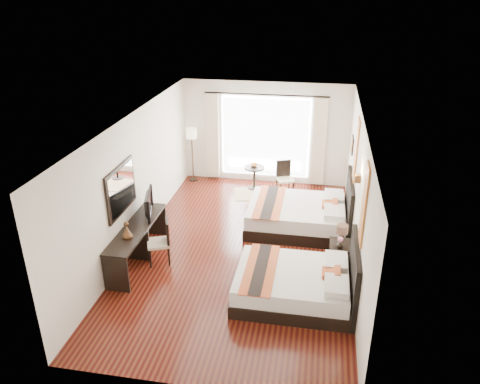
% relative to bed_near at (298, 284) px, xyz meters
% --- Properties ---
extents(floor, '(4.50, 7.50, 0.01)m').
position_rel_bed_near_xyz_m(floor, '(-1.26, 1.47, -0.31)').
color(floor, black).
rests_on(floor, ground).
extents(ceiling, '(4.50, 7.50, 0.02)m').
position_rel_bed_near_xyz_m(ceiling, '(-1.26, 1.47, 2.48)').
color(ceiling, white).
rests_on(ceiling, wall_headboard).
extents(wall_headboard, '(0.01, 7.50, 2.80)m').
position_rel_bed_near_xyz_m(wall_headboard, '(0.98, 1.47, 1.09)').
color(wall_headboard, silver).
rests_on(wall_headboard, floor).
extents(wall_desk, '(0.01, 7.50, 2.80)m').
position_rel_bed_near_xyz_m(wall_desk, '(-3.51, 1.47, 1.09)').
color(wall_desk, silver).
rests_on(wall_desk, floor).
extents(wall_window, '(4.50, 0.01, 2.80)m').
position_rel_bed_near_xyz_m(wall_window, '(-1.26, 5.22, 1.09)').
color(wall_window, silver).
rests_on(wall_window, floor).
extents(wall_entry, '(4.50, 0.01, 2.80)m').
position_rel_bed_near_xyz_m(wall_entry, '(-1.26, -2.27, 1.09)').
color(wall_entry, silver).
rests_on(wall_entry, floor).
extents(window_glass, '(2.40, 0.02, 2.20)m').
position_rel_bed_near_xyz_m(window_glass, '(-1.26, 5.20, 0.99)').
color(window_glass, white).
rests_on(window_glass, wall_window).
extents(sheer_curtain, '(2.30, 0.02, 2.10)m').
position_rel_bed_near_xyz_m(sheer_curtain, '(-1.26, 5.14, 0.99)').
color(sheer_curtain, white).
rests_on(sheer_curtain, wall_window).
extents(drape_left, '(0.35, 0.14, 2.35)m').
position_rel_bed_near_xyz_m(drape_left, '(-2.71, 5.10, 0.97)').
color(drape_left, beige).
rests_on(drape_left, floor).
extents(drape_right, '(0.35, 0.14, 2.35)m').
position_rel_bed_near_xyz_m(drape_right, '(0.19, 5.10, 0.97)').
color(drape_right, beige).
rests_on(drape_right, floor).
extents(art_panel_near, '(0.03, 0.50, 1.35)m').
position_rel_bed_near_xyz_m(art_panel_near, '(0.97, 0.00, 1.64)').
color(art_panel_near, '#943915').
rests_on(art_panel_near, wall_headboard).
extents(art_panel_far, '(0.03, 0.50, 1.35)m').
position_rel_bed_near_xyz_m(art_panel_far, '(0.97, 2.63, 1.64)').
color(art_panel_far, '#943915').
rests_on(art_panel_far, wall_headboard).
extents(wall_sconce, '(0.10, 0.14, 0.14)m').
position_rel_bed_near_xyz_m(wall_sconce, '(0.93, 1.16, 1.61)').
color(wall_sconce, '#4B2F1A').
rests_on(wall_sconce, wall_headboard).
extents(mirror_frame, '(0.04, 1.25, 0.95)m').
position_rel_bed_near_xyz_m(mirror_frame, '(-3.48, 0.71, 1.24)').
color(mirror_frame, black).
rests_on(mirror_frame, wall_desk).
extents(mirror_glass, '(0.01, 1.12, 0.82)m').
position_rel_bed_near_xyz_m(mirror_glass, '(-3.46, 0.71, 1.24)').
color(mirror_glass, white).
rests_on(mirror_glass, mirror_frame).
extents(bed_near, '(2.09, 1.63, 1.18)m').
position_rel_bed_near_xyz_m(bed_near, '(0.00, 0.00, 0.00)').
color(bed_near, black).
rests_on(bed_near, floor).
extents(bed_far, '(2.28, 1.78, 1.29)m').
position_rel_bed_near_xyz_m(bed_far, '(-0.09, 2.63, 0.03)').
color(bed_far, black).
rests_on(bed_far, floor).
extents(nightstand, '(0.43, 0.53, 0.51)m').
position_rel_bed_near_xyz_m(nightstand, '(0.76, 1.16, -0.05)').
color(nightstand, black).
rests_on(nightstand, floor).
extents(table_lamp, '(0.23, 0.23, 0.36)m').
position_rel_bed_near_xyz_m(table_lamp, '(0.76, 1.29, 0.44)').
color(table_lamp, black).
rests_on(table_lamp, nightstand).
extents(vase, '(0.14, 0.14, 0.13)m').
position_rel_bed_near_xyz_m(vase, '(0.73, 1.02, 0.26)').
color(vase, black).
rests_on(vase, nightstand).
extents(console_desk, '(0.50, 2.20, 0.76)m').
position_rel_bed_near_xyz_m(console_desk, '(-3.25, 0.71, 0.07)').
color(console_desk, black).
rests_on(console_desk, floor).
extents(television, '(0.35, 0.88, 0.51)m').
position_rel_bed_near_xyz_m(television, '(-3.23, 1.25, 0.70)').
color(television, black).
rests_on(television, console_desk).
extents(bronze_figurine, '(0.25, 0.25, 0.30)m').
position_rel_bed_near_xyz_m(bronze_figurine, '(-3.25, 0.29, 0.60)').
color(bronze_figurine, '#4B2F1A').
rests_on(bronze_figurine, console_desk).
extents(desk_chair, '(0.56, 0.56, 0.93)m').
position_rel_bed_near_xyz_m(desk_chair, '(-2.79, 0.72, -0.02)').
color(desk_chair, '#BBB490').
rests_on(desk_chair, floor).
extents(floor_lamp, '(0.31, 0.31, 1.52)m').
position_rel_bed_near_xyz_m(floor_lamp, '(-3.26, 4.92, 0.98)').
color(floor_lamp, black).
rests_on(floor_lamp, floor).
extents(side_table, '(0.55, 0.55, 0.63)m').
position_rel_bed_near_xyz_m(side_table, '(-1.47, 4.64, 0.01)').
color(side_table, black).
rests_on(side_table, floor).
extents(fruit_bowl, '(0.23, 0.23, 0.05)m').
position_rel_bed_near_xyz_m(fruit_bowl, '(-1.49, 4.67, 0.35)').
color(fruit_bowl, '#4A291A').
rests_on(fruit_bowl, side_table).
extents(window_chair, '(0.55, 0.55, 0.90)m').
position_rel_bed_near_xyz_m(window_chair, '(-0.63, 4.44, -0.03)').
color(window_chair, '#BBB490').
rests_on(window_chair, floor).
extents(jute_rug, '(1.36, 1.06, 0.01)m').
position_rel_bed_near_xyz_m(jute_rug, '(-1.32, 4.28, -0.30)').
color(jute_rug, tan).
rests_on(jute_rug, floor).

